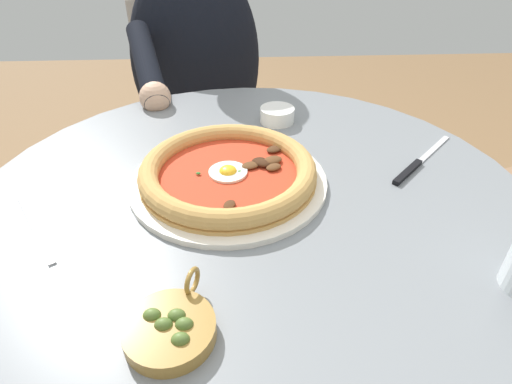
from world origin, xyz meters
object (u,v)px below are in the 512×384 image
diner_person (202,125)px  olive_pan (171,328)px  fork_utensil (35,227)px  cafe_chair_diner (197,111)px  dining_table (253,283)px  steak_knife (415,165)px  ramekin_capers (277,114)px  pizza_on_plate (228,173)px

diner_person → olive_pan: bearing=92.1°
fork_utensil → cafe_chair_diner: cafe_chair_diner is taller
dining_table → fork_utensil: bearing=11.4°
steak_knife → diner_person: (0.42, -0.61, -0.22)m
olive_pan → cafe_chair_diner: bearing=-86.8°
ramekin_capers → cafe_chair_diner: bearing=-68.3°
dining_table → diner_person: bearing=-78.9°
olive_pan → cafe_chair_diner: size_ratio=0.14×
dining_table → cafe_chair_diner: size_ratio=1.03×
olive_pan → cafe_chair_diner: cafe_chair_diner is taller
olive_pan → cafe_chair_diner: (0.06, -1.07, -0.24)m
pizza_on_plate → olive_pan: 0.30m
dining_table → ramekin_capers: size_ratio=12.68×
steak_knife → cafe_chair_diner: (0.45, -0.75, -0.23)m
steak_knife → cafe_chair_diner: size_ratio=0.19×
pizza_on_plate → olive_pan: bearing=78.0°
steak_knife → diner_person: size_ratio=0.14×
fork_utensil → diner_person: diner_person is taller
ramekin_capers → diner_person: size_ratio=0.06×
steak_knife → olive_pan: olive_pan is taller
pizza_on_plate → diner_person: (0.10, -0.64, -0.23)m
fork_utensil → diner_person: 0.79m
olive_pan → fork_utensil: 0.29m
dining_table → fork_utensil: fork_utensil is taller
olive_pan → diner_person: bearing=-87.9°
olive_pan → fork_utensil: size_ratio=0.78×
ramekin_capers → fork_utensil: size_ratio=0.45×
pizza_on_plate → ramekin_capers: 0.24m
fork_utensil → steak_knife: bearing=-167.4°
steak_knife → diner_person: bearing=-55.1°
pizza_on_plate → cafe_chair_diner: 0.83m
dining_table → diner_person: size_ratio=0.75×
dining_table → ramekin_capers: (-0.06, -0.26, 0.22)m
steak_knife → olive_pan: 0.51m
dining_table → steak_knife: (-0.29, -0.07, 0.21)m
pizza_on_plate → steak_knife: (-0.33, -0.03, -0.02)m
ramekin_capers → cafe_chair_diner: size_ratio=0.08×
ramekin_capers → fork_utensil: 0.50m
fork_utensil → cafe_chair_diner: size_ratio=0.18×
ramekin_capers → olive_pan: size_ratio=0.58×
steak_knife → diner_person: 0.77m
dining_table → ramekin_capers: 0.35m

